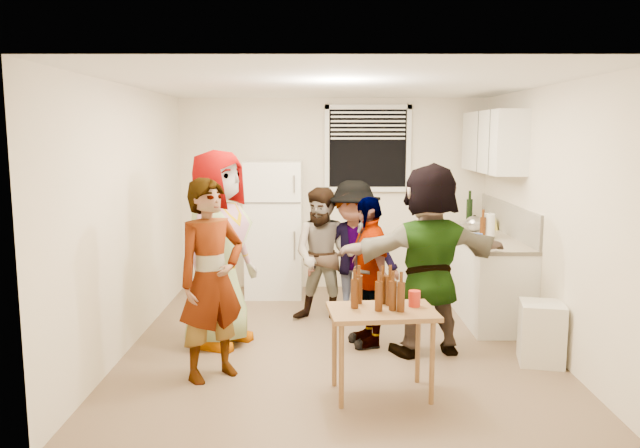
{
  "coord_description": "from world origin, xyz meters",
  "views": [
    {
      "loc": [
        -0.18,
        -5.92,
        2.05
      ],
      "look_at": [
        -0.17,
        0.23,
        1.15
      ],
      "focal_mm": 35.0,
      "sensor_mm": 36.0,
      "label": 1
    }
  ],
  "objects_px": {
    "beer_bottle_table": "(390,305)",
    "guest_back_left": "(324,321)",
    "guest_back_right": "(353,321)",
    "kettle": "(474,231)",
    "guest_black": "(368,344)",
    "beer_bottle_counter": "(482,240)",
    "serving_table": "(381,394)",
    "guest_orange": "(426,352)",
    "guest_stripe": "(214,376)",
    "trash_bin": "(541,336)",
    "refrigerator": "(274,229)",
    "wine_bottle": "(469,223)",
    "guest_grey": "(221,343)",
    "blue_cup": "(477,246)",
    "red_cup": "(414,306)"
  },
  "relations": [
    {
      "from": "guest_orange",
      "to": "guest_back_left",
      "type": "bearing_deg",
      "value": -58.55
    },
    {
      "from": "beer_bottle_table",
      "to": "guest_back_left",
      "type": "xyz_separation_m",
      "value": [
        -0.5,
        1.81,
        -0.69
      ]
    },
    {
      "from": "kettle",
      "to": "guest_stripe",
      "type": "xyz_separation_m",
      "value": [
        -2.73,
        -2.2,
        -0.9
      ]
    },
    {
      "from": "wine_bottle",
      "to": "beer_bottle_counter",
      "type": "distance_m",
      "value": 1.25
    },
    {
      "from": "beer_bottle_table",
      "to": "guest_back_left",
      "type": "bearing_deg",
      "value": 105.61
    },
    {
      "from": "trash_bin",
      "to": "guest_black",
      "type": "distance_m",
      "value": 1.62
    },
    {
      "from": "serving_table",
      "to": "guest_back_right",
      "type": "distance_m",
      "value": 1.96
    },
    {
      "from": "trash_bin",
      "to": "guest_stripe",
      "type": "distance_m",
      "value": 2.91
    },
    {
      "from": "guest_stripe",
      "to": "blue_cup",
      "type": "bearing_deg",
      "value": -15.4
    },
    {
      "from": "blue_cup",
      "to": "beer_bottle_table",
      "type": "relative_size",
      "value": 0.56
    },
    {
      "from": "guest_black",
      "to": "guest_back_left",
      "type": "bearing_deg",
      "value": -164.15
    },
    {
      "from": "trash_bin",
      "to": "guest_back_right",
      "type": "xyz_separation_m",
      "value": [
        -1.62,
        1.28,
        -0.25
      ]
    },
    {
      "from": "kettle",
      "to": "guest_orange",
      "type": "bearing_deg",
      "value": -125.87
    },
    {
      "from": "refrigerator",
      "to": "trash_bin",
      "type": "bearing_deg",
      "value": -43.52
    },
    {
      "from": "guest_back_right",
      "to": "guest_back_left",
      "type": "bearing_deg",
      "value": -165.12
    },
    {
      "from": "beer_bottle_counter",
      "to": "trash_bin",
      "type": "relative_size",
      "value": 0.44
    },
    {
      "from": "wine_bottle",
      "to": "guest_stripe",
      "type": "relative_size",
      "value": 0.18
    },
    {
      "from": "refrigerator",
      "to": "blue_cup",
      "type": "relative_size",
      "value": 12.72
    },
    {
      "from": "guest_stripe",
      "to": "kettle",
      "type": "bearing_deg",
      "value": -2.32
    },
    {
      "from": "guest_back_left",
      "to": "refrigerator",
      "type": "bearing_deg",
      "value": 132.02
    },
    {
      "from": "wine_bottle",
      "to": "guest_grey",
      "type": "xyz_separation_m",
      "value": [
        -2.9,
        -2.05,
        -0.9
      ]
    },
    {
      "from": "trash_bin",
      "to": "guest_black",
      "type": "height_order",
      "value": "trash_bin"
    },
    {
      "from": "serving_table",
      "to": "guest_grey",
      "type": "xyz_separation_m",
      "value": [
        -1.46,
        1.2,
        0.0
      ]
    },
    {
      "from": "kettle",
      "to": "serving_table",
      "type": "xyz_separation_m",
      "value": [
        -1.34,
        -2.57,
        -0.9
      ]
    },
    {
      "from": "serving_table",
      "to": "guest_back_left",
      "type": "bearing_deg",
      "value": 102.65
    },
    {
      "from": "wine_bottle",
      "to": "guest_back_right",
      "type": "distance_m",
      "value": 2.21
    },
    {
      "from": "serving_table",
      "to": "guest_orange",
      "type": "height_order",
      "value": "serving_table"
    },
    {
      "from": "trash_bin",
      "to": "beer_bottle_counter",
      "type": "bearing_deg",
      "value": 99.1
    },
    {
      "from": "red_cup",
      "to": "guest_back_left",
      "type": "bearing_deg",
      "value": 110.66
    },
    {
      "from": "guest_stripe",
      "to": "guest_orange",
      "type": "height_order",
      "value": "guest_orange"
    },
    {
      "from": "kettle",
      "to": "guest_stripe",
      "type": "relative_size",
      "value": 0.15
    },
    {
      "from": "guest_back_right",
      "to": "beer_bottle_counter",
      "type": "bearing_deg",
      "value": 12.06
    },
    {
      "from": "wine_bottle",
      "to": "guest_black",
      "type": "relative_size",
      "value": 0.21
    },
    {
      "from": "guest_black",
      "to": "guest_stripe",
      "type": "bearing_deg",
      "value": -72.66
    },
    {
      "from": "kettle",
      "to": "guest_grey",
      "type": "height_order",
      "value": "kettle"
    },
    {
      "from": "refrigerator",
      "to": "kettle",
      "type": "relative_size",
      "value": 6.8
    },
    {
      "from": "kettle",
      "to": "guest_back_left",
      "type": "height_order",
      "value": "kettle"
    },
    {
      "from": "guest_back_left",
      "to": "guest_black",
      "type": "bearing_deg",
      "value": -46.44
    },
    {
      "from": "blue_cup",
      "to": "guest_grey",
      "type": "height_order",
      "value": "blue_cup"
    },
    {
      "from": "guest_grey",
      "to": "guest_orange",
      "type": "xyz_separation_m",
      "value": [
        1.98,
        -0.25,
        0.0
      ]
    },
    {
      "from": "wine_bottle",
      "to": "guest_grey",
      "type": "height_order",
      "value": "wine_bottle"
    },
    {
      "from": "refrigerator",
      "to": "guest_back_left",
      "type": "relative_size",
      "value": 1.15
    },
    {
      "from": "kettle",
      "to": "guest_black",
      "type": "relative_size",
      "value": 0.17
    },
    {
      "from": "beer_bottle_table",
      "to": "guest_orange",
      "type": "height_order",
      "value": "beer_bottle_table"
    },
    {
      "from": "kettle",
      "to": "beer_bottle_counter",
      "type": "distance_m",
      "value": 0.57
    },
    {
      "from": "trash_bin",
      "to": "guest_black",
      "type": "xyz_separation_m",
      "value": [
        -1.51,
        0.51,
        -0.25
      ]
    },
    {
      "from": "guest_back_left",
      "to": "guest_back_right",
      "type": "height_order",
      "value": "guest_back_right"
    },
    {
      "from": "beer_bottle_counter",
      "to": "serving_table",
      "type": "bearing_deg",
      "value": -122.74
    },
    {
      "from": "guest_stripe",
      "to": "guest_black",
      "type": "xyz_separation_m",
      "value": [
        1.37,
        0.83,
        0.0
      ]
    },
    {
      "from": "beer_bottle_counter",
      "to": "guest_stripe",
      "type": "relative_size",
      "value": 0.15
    }
  ]
}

